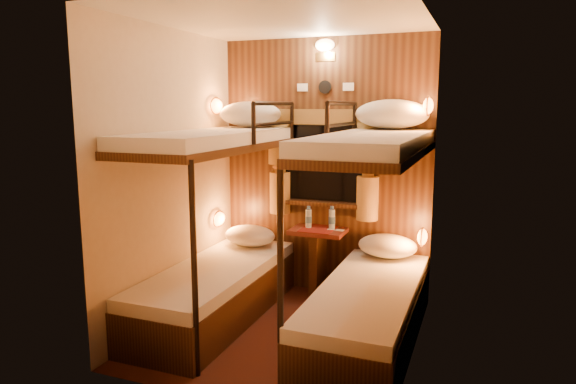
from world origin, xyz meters
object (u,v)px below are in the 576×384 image
at_px(table, 318,254).
at_px(bottle_right, 332,219).
at_px(bunk_left, 216,254).
at_px(bottle_left, 309,218).
at_px(bunk_right, 369,272).

bearing_deg(table, bottle_right, 26.92).
xyz_separation_m(bunk_left, bottle_right, (0.76, 0.84, 0.18)).
height_order(bunk_left, bottle_left, bunk_left).
bearing_deg(bunk_left, bunk_right, 0.00).
bearing_deg(bunk_right, bunk_left, 180.00).
bearing_deg(table, bunk_right, -50.33).
bearing_deg(bottle_left, table, -10.37).
xyz_separation_m(bunk_right, table, (-0.65, 0.78, -0.14)).
distance_m(bunk_right, bottle_right, 1.01).
distance_m(table, bottle_left, 0.34).
distance_m(table, bottle_right, 0.35).
xyz_separation_m(table, bottle_left, (-0.10, 0.02, 0.32)).
bearing_deg(bottle_left, bunk_left, -124.40).
height_order(table, bottle_left, bottle_left).
relative_size(bunk_left, bunk_right, 1.00).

